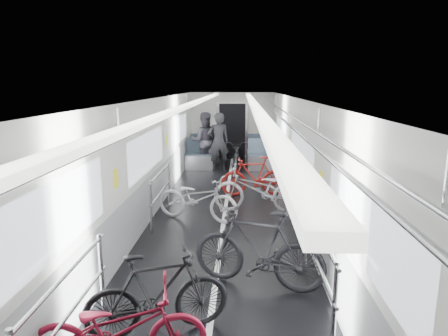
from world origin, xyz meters
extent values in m
cube|color=black|center=(0.00, 0.00, 0.00)|extent=(3.00, 14.00, 0.01)
cube|color=white|center=(0.00, 0.00, 2.40)|extent=(3.00, 14.00, 0.02)
cube|color=silver|center=(-1.50, 0.00, 1.20)|extent=(0.02, 14.00, 2.40)
cube|color=silver|center=(1.50, 0.00, 1.20)|extent=(0.02, 14.00, 2.40)
cube|color=silver|center=(0.00, 7.00, 1.20)|extent=(3.00, 0.02, 2.40)
cube|color=white|center=(0.00, 0.00, 0.01)|extent=(0.08, 13.80, 0.01)
cube|color=gray|center=(-1.47, 0.00, 0.45)|extent=(0.01, 13.90, 0.90)
cube|color=gray|center=(1.47, 0.00, 0.45)|extent=(0.01, 13.90, 0.90)
cube|color=white|center=(-1.47, 0.00, 1.40)|extent=(0.01, 10.80, 0.75)
cube|color=white|center=(1.47, 0.00, 1.40)|extent=(0.01, 10.80, 0.75)
cube|color=white|center=(-0.55, 0.00, 2.34)|extent=(0.14, 13.40, 0.05)
cube|color=white|center=(0.55, 0.00, 2.34)|extent=(0.14, 13.40, 0.05)
cube|color=black|center=(0.00, 6.94, 1.00)|extent=(0.95, 0.10, 2.00)
imported|color=maroon|center=(-0.79, -4.24, 0.43)|extent=(1.73, 0.88, 0.87)
imported|color=black|center=(-0.55, -3.64, 0.47)|extent=(1.64, 0.94, 0.95)
imported|color=silver|center=(-0.53, 0.10, 0.45)|extent=(1.82, 1.11, 0.90)
imported|color=black|center=(0.58, -2.55, 0.54)|extent=(1.87, 1.02, 1.08)
imported|color=#B1B0B5|center=(0.71, 0.67, 0.50)|extent=(1.96, 0.80, 1.01)
imported|color=#9E1813|center=(0.66, 1.95, 0.49)|extent=(1.68, 0.70, 0.98)
imported|color=black|center=(0.20, 4.80, 0.50)|extent=(0.67, 1.90, 0.99)
imported|color=black|center=(-0.38, 4.80, 0.92)|extent=(0.76, 0.60, 1.84)
imported|color=#322F38|center=(-0.85, 5.13, 0.91)|extent=(0.96, 0.79, 1.82)
camera|label=1|loc=(0.34, -7.53, 2.68)|focal=32.00mm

